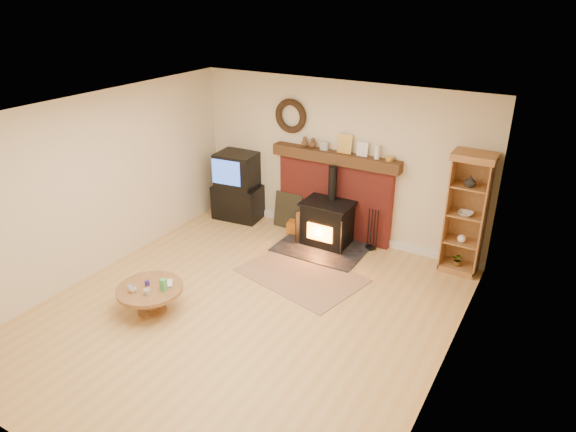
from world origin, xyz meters
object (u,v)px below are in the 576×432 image
Objects in this scene: wood_stove at (326,225)px; curio_cabinet at (466,214)px; tv_unit at (238,187)px; coffee_table at (150,292)px.

curio_cabinet is at bearing 7.62° from wood_stove.
curio_cabinet is at bearing 1.23° from tv_unit.
coffee_table is (0.75, -3.04, -0.29)m from tv_unit.
wood_stove reaches higher than coffee_table.
tv_unit is 0.67× the size of curio_cabinet.
wood_stove is 3.06m from coffee_table.
coffee_table is at bearing -111.63° from wood_stove.
coffee_table is at bearing -76.15° from tv_unit.
curio_cabinet reaches higher than tv_unit.
tv_unit is 1.44× the size of coffee_table.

